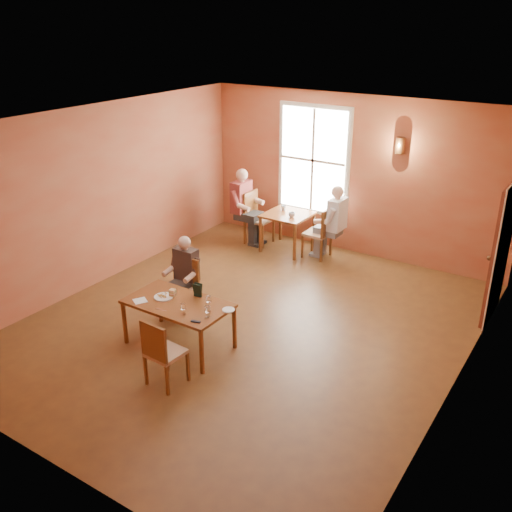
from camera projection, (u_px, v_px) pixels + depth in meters
The scene contains 30 objects.
ground at pixel (249, 324), 8.57m from camera, with size 6.00×7.00×0.01m, color brown.
wall_back at pixel (352, 176), 10.68m from camera, with size 6.00×0.04×3.00m, color brown.
wall_front at pixel (39, 343), 5.28m from camera, with size 6.00×0.04×3.00m, color brown.
wall_left at pixel (99, 196), 9.48m from camera, with size 0.04×7.00×3.00m, color brown.
wall_right at pixel (467, 282), 6.48m from camera, with size 0.04×7.00×3.00m, color brown.
ceiling at pixel (248, 123), 7.39m from camera, with size 6.00×7.00×0.04m, color white.
window at pixel (313, 160), 10.96m from camera, with size 1.36×0.10×1.96m, color white.
door at pixel (499, 252), 8.46m from camera, with size 0.12×1.04×2.10m, color maroon.
wall_sconce at pixel (400, 145), 9.87m from camera, with size 0.16×0.16×0.28m, color brown.
main_table at pixel (179, 324), 7.91m from camera, with size 1.44×0.81×0.68m, color brown, non-canonical shape.
chair_diner_main at pixel (181, 290), 8.61m from camera, with size 0.41×0.41×0.92m, color brown, non-canonical shape.
diner_main at pixel (179, 282), 8.54m from camera, with size 0.48×0.48×1.19m, color #3A2920, non-canonical shape.
chair_empty at pixel (166, 351), 7.05m from camera, with size 0.41×0.41×0.92m, color #462215, non-canonical shape.
plate_food at pixel (164, 296), 7.91m from camera, with size 0.27×0.27×0.03m, color silver.
sandwich at pixel (173, 294), 7.91m from camera, with size 0.08×0.08×0.10m, color tan.
goblet_a at pixel (209, 301), 7.62m from camera, with size 0.07×0.07×0.18m, color white, non-canonical shape.
goblet_b at pixel (208, 311), 7.36m from camera, with size 0.07×0.07×0.18m, color white, non-canonical shape.
goblet_c at pixel (183, 309), 7.44m from camera, with size 0.07×0.07×0.17m, color white, non-canonical shape.
menu_stand at pixel (198, 290), 7.90m from camera, with size 0.12×0.06×0.20m, color black.
knife at pixel (161, 310), 7.58m from camera, with size 0.18×0.01×0.00m, color white.
napkin at pixel (140, 301), 7.82m from camera, with size 0.17×0.17×0.01m, color white.
side_plate at pixel (228, 310), 7.57m from camera, with size 0.17×0.17×0.01m, color white.
sunglasses at pixel (196, 322), 7.28m from camera, with size 0.13×0.04×0.02m, color black.
second_table at pixel (287, 232), 11.14m from camera, with size 0.84×0.84×0.74m, color brown, non-canonical shape.
chair_diner_white at pixel (317, 232), 10.77m from camera, with size 0.44×0.44×0.99m, color #4A2E17, non-canonical shape.
diner_white at pixel (319, 223), 10.68m from camera, with size 0.55×0.55×1.38m, color silver, non-canonical shape.
chair_diner_maroon at pixel (259, 218), 11.41m from camera, with size 0.47×0.47×1.05m, color #3D1F11, non-canonical shape.
diner_maroon at pixel (258, 208), 11.34m from camera, with size 0.58×0.58×1.46m, color maroon, non-canonical shape.
cup_a at pixel (292, 215), 10.79m from camera, with size 0.12×0.12×0.10m, color beige.
cup_b at pixel (284, 208), 11.16m from camera, with size 0.11×0.11×0.10m, color silver.
Camera 1 is at (4.16, -6.20, 4.33)m, focal length 40.00 mm.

